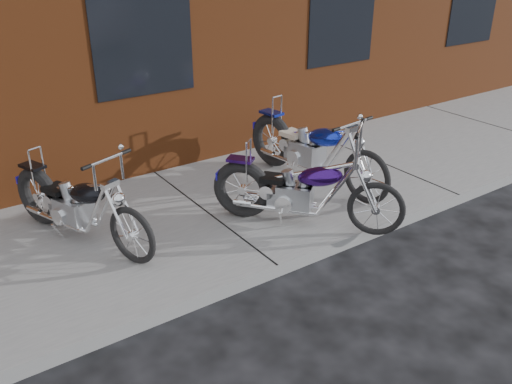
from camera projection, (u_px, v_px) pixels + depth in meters
ground at (277, 277)px, 5.68m from camera, size 120.00×120.00×0.00m
sidewalk at (206, 216)px, 6.77m from camera, size 22.00×3.00×0.15m
chopper_purple at (302, 193)px, 6.25m from camera, size 1.50×1.83×1.27m
chopper_blue at (312, 151)px, 7.39m from camera, size 0.63×2.45×1.07m
chopper_third at (78, 208)px, 5.94m from camera, size 0.91×2.10×1.12m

